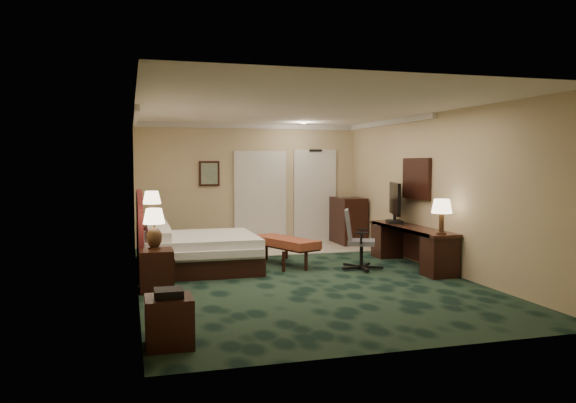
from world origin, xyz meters
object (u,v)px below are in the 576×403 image
object	(u,v)px
nightstand_far	(151,243)
tv	(395,203)
bed_bench	(285,251)
lamp_far	(152,208)
side_table	(169,322)
desk	(411,246)
minibar	(348,221)
bed	(200,253)
nightstand_near	(156,270)
lamp_near	(154,229)
desk_chair	(362,240)

from	to	relation	value
nightstand_far	tv	xyz separation A→B (m)	(4.44, -1.19, 0.75)
bed_bench	tv	distance (m)	2.30
lamp_far	bed_bench	size ratio (longest dim) A/B	0.45
side_table	desk	distance (m)	5.55
nightstand_far	desk	xyz separation A→B (m)	(4.43, -1.86, 0.02)
tv	minibar	distance (m)	2.27
bed	nightstand_near	xyz separation A→B (m)	(-0.79, -1.36, -0.01)
minibar	lamp_far	bearing A→B (deg)	-167.59
nightstand_far	bed	bearing A→B (deg)	-57.79
lamp_near	minibar	bearing A→B (deg)	38.60
bed	minibar	size ratio (longest dim) A/B	1.81
bed_bench	desk	world-z (taller)	desk
lamp_near	bed_bench	bearing A→B (deg)	30.44
tv	desk_chair	size ratio (longest dim) A/B	0.95
desk	lamp_near	bearing A→B (deg)	-171.52
desk	tv	size ratio (longest dim) A/B	2.48
bed_bench	side_table	distance (m)	4.64
desk	bed	bearing A→B (deg)	170.11
nightstand_near	minibar	bearing A→B (deg)	39.11
minibar	side_table	bearing A→B (deg)	-125.52
minibar	desk_chair	bearing A→B (deg)	-107.65
tv	lamp_near	bearing A→B (deg)	-146.03
desk	tv	bearing A→B (deg)	89.09
lamp_near	lamp_far	distance (m)	2.58
bed	side_table	world-z (taller)	bed
bed	nightstand_far	world-z (taller)	nightstand_far
tv	minibar	bearing A→B (deg)	108.85
side_table	minibar	size ratio (longest dim) A/B	0.48
bed_bench	tv	world-z (taller)	tv
lamp_far	side_table	size ratio (longest dim) A/B	1.28
desk	minibar	xyz separation A→B (m)	(-0.05, 2.87, 0.18)
tv	desk	bearing A→B (deg)	-73.50
nightstand_far	lamp_far	bearing A→B (deg)	65.89
nightstand_far	bed_bench	size ratio (longest dim) A/B	0.46
side_table	minibar	xyz separation A→B (m)	(4.41, 6.18, 0.27)
nightstand_far	tv	distance (m)	4.66
lamp_far	tv	bearing A→B (deg)	-15.73
lamp_near	tv	distance (m)	4.69
nightstand_near	side_table	size ratio (longest dim) A/B	1.18
tv	side_table	bearing A→B (deg)	-120.94
lamp_far	desk_chair	world-z (taller)	lamp_far
nightstand_far	bed_bench	distance (m)	2.57
lamp_near	minibar	xyz separation A→B (m)	(4.43, 3.54, -0.36)
nightstand_near	desk	bearing A→B (deg)	9.15
lamp_far	lamp_near	bearing A→B (deg)	-91.57
bed_bench	minibar	bearing A→B (deg)	23.14
nightstand_far	desk_chair	bearing A→B (deg)	-29.19
desk	minibar	size ratio (longest dim) A/B	2.31
desk	lamp_far	bearing A→B (deg)	156.55
side_table	desk	size ratio (longest dim) A/B	0.21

